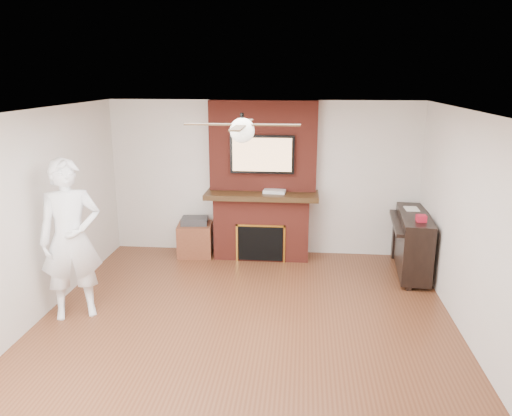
# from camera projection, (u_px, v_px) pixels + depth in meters

# --- Properties ---
(room_shell) EXTENTS (5.36, 5.86, 2.86)m
(room_shell) POSITION_uv_depth(u_px,v_px,m) (243.00, 229.00, 5.46)
(room_shell) COLOR #562D19
(room_shell) RESTS_ON ground
(fireplace) EXTENTS (1.78, 0.64, 2.50)m
(fireplace) POSITION_uv_depth(u_px,v_px,m) (262.00, 196.00, 7.98)
(fireplace) COLOR maroon
(fireplace) RESTS_ON ground
(tv) EXTENTS (1.00, 0.08, 0.60)m
(tv) POSITION_uv_depth(u_px,v_px,m) (262.00, 154.00, 7.75)
(tv) COLOR black
(tv) RESTS_ON fireplace
(ceiling_fan) EXTENTS (1.21, 1.21, 0.31)m
(ceiling_fan) POSITION_uv_depth(u_px,v_px,m) (242.00, 129.00, 5.18)
(ceiling_fan) COLOR black
(ceiling_fan) RESTS_ON room_shell
(person) EXTENTS (0.86, 0.74, 1.96)m
(person) POSITION_uv_depth(u_px,v_px,m) (71.00, 239.00, 5.95)
(person) COLOR white
(person) RESTS_ON ground
(side_table) EXTENTS (0.60, 0.60, 0.63)m
(side_table) POSITION_uv_depth(u_px,v_px,m) (195.00, 237.00, 8.20)
(side_table) COLOR brown
(side_table) RESTS_ON ground
(piano) EXTENTS (0.64, 1.43, 1.01)m
(piano) POSITION_uv_depth(u_px,v_px,m) (412.00, 242.00, 7.37)
(piano) COLOR black
(piano) RESTS_ON ground
(cable_box) EXTENTS (0.36, 0.23, 0.05)m
(cable_box) POSITION_uv_depth(u_px,v_px,m) (274.00, 191.00, 7.83)
(cable_box) COLOR silver
(cable_box) RESTS_ON fireplace
(candle_orange) EXTENTS (0.06, 0.06, 0.13)m
(candle_orange) POSITION_uv_depth(u_px,v_px,m) (254.00, 256.00, 8.00)
(candle_orange) COLOR #B97415
(candle_orange) RESTS_ON ground
(candle_green) EXTENTS (0.07, 0.07, 0.10)m
(candle_green) POSITION_uv_depth(u_px,v_px,m) (262.00, 257.00, 7.99)
(candle_green) COLOR green
(candle_green) RESTS_ON ground
(candle_cream) EXTENTS (0.08, 0.08, 0.10)m
(candle_cream) POSITION_uv_depth(u_px,v_px,m) (267.00, 257.00, 7.97)
(candle_cream) COLOR #C3AB9B
(candle_cream) RESTS_ON ground
(candle_blue) EXTENTS (0.06, 0.06, 0.09)m
(candle_blue) POSITION_uv_depth(u_px,v_px,m) (273.00, 258.00, 7.97)
(candle_blue) COLOR #3969AB
(candle_blue) RESTS_ON ground
(candle_blue_extra) EXTENTS (0.06, 0.06, 0.09)m
(candle_blue_extra) POSITION_uv_depth(u_px,v_px,m) (257.00, 257.00, 8.00)
(candle_blue_extra) COLOR #603AAE
(candle_blue_extra) RESTS_ON ground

